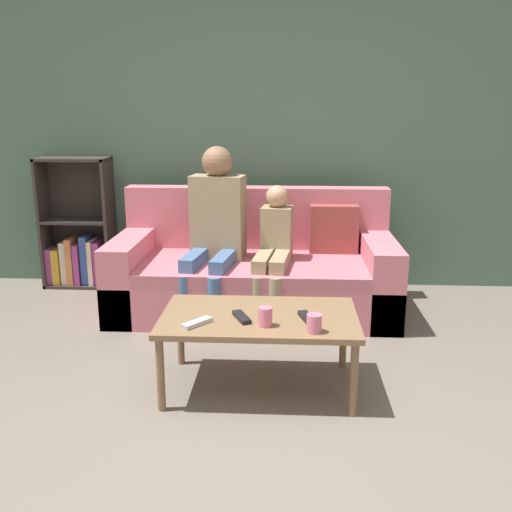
% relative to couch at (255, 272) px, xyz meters
% --- Properties ---
extents(ground_plane, '(22.00, 22.00, 0.00)m').
position_rel_couch_xyz_m(ground_plane, '(0.09, -1.82, -0.28)').
color(ground_plane, '#70665B').
extents(wall_back, '(12.00, 0.06, 2.60)m').
position_rel_couch_xyz_m(wall_back, '(0.09, 0.67, 1.02)').
color(wall_back, '#4C6B56').
rests_on(wall_back, ground_plane).
extents(couch, '(2.02, 0.94, 0.86)m').
position_rel_couch_xyz_m(couch, '(0.00, 0.00, 0.00)').
color(couch, '#D1707F').
rests_on(couch, ground_plane).
extents(bookshelf, '(0.57, 0.28, 1.07)m').
position_rel_couch_xyz_m(bookshelf, '(-1.51, 0.51, 0.12)').
color(bookshelf, '#332D28').
rests_on(bookshelf, ground_plane).
extents(coffee_table, '(1.02, 0.61, 0.41)m').
position_rel_couch_xyz_m(coffee_table, '(0.09, -1.25, 0.10)').
color(coffee_table, brown).
rests_on(coffee_table, ground_plane).
extents(person_adult, '(0.43, 0.68, 1.20)m').
position_rel_couch_xyz_m(person_adult, '(-0.28, -0.09, 0.40)').
color(person_adult, '#476693').
rests_on(person_adult, ground_plane).
extents(person_child, '(0.29, 0.66, 0.92)m').
position_rel_couch_xyz_m(person_child, '(0.14, -0.15, 0.23)').
color(person_child, '#9E8966').
rests_on(person_child, ground_plane).
extents(cup_near, '(0.07, 0.07, 0.10)m').
position_rel_couch_xyz_m(cup_near, '(0.13, -1.40, 0.18)').
color(cup_near, pink).
rests_on(cup_near, coffee_table).
extents(cup_far, '(0.07, 0.07, 0.09)m').
position_rel_couch_xyz_m(cup_far, '(0.36, -1.47, 0.18)').
color(cup_far, pink).
rests_on(cup_far, coffee_table).
extents(tv_remote_0, '(0.11, 0.18, 0.02)m').
position_rel_couch_xyz_m(tv_remote_0, '(0.00, -1.31, 0.15)').
color(tv_remote_0, black).
rests_on(tv_remote_0, coffee_table).
extents(tv_remote_1, '(0.15, 0.16, 0.02)m').
position_rel_couch_xyz_m(tv_remote_1, '(-0.21, -1.41, 0.15)').
color(tv_remote_1, '#B7B7BC').
rests_on(tv_remote_1, coffee_table).
extents(tv_remote_2, '(0.09, 0.18, 0.02)m').
position_rel_couch_xyz_m(tv_remote_2, '(0.34, -1.30, 0.15)').
color(tv_remote_2, black).
rests_on(tv_remote_2, coffee_table).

